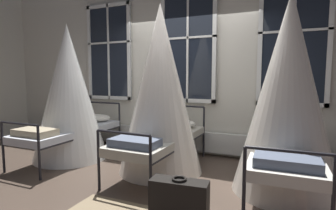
% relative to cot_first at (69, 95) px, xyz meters
% --- Properties ---
extents(ground, '(21.41, 21.41, 0.00)m').
position_rel_cot_first_xyz_m(ground, '(1.76, -0.03, -1.12)').
color(ground, '#4C3D33').
extents(back_wall_with_windows, '(8.79, 0.10, 3.36)m').
position_rel_cot_first_xyz_m(back_wall_with_windows, '(1.76, 1.26, 0.56)').
color(back_wall_with_windows, beige).
rests_on(back_wall_with_windows, ground).
extents(window_bank, '(4.55, 0.10, 2.85)m').
position_rel_cot_first_xyz_m(window_bank, '(1.76, 1.14, 0.09)').
color(window_bank, black).
rests_on(window_bank, ground).
extents(cot_first, '(1.26, 2.00, 2.32)m').
position_rel_cot_first_xyz_m(cot_first, '(0.00, 0.00, 0.00)').
color(cot_first, black).
rests_on(cot_first, ground).
extents(cot_second, '(1.26, 2.01, 2.49)m').
position_rel_cot_first_xyz_m(cot_second, '(1.73, 0.06, 0.08)').
color(cot_second, black).
rests_on(cot_second, ground).
extents(cot_third, '(1.26, 2.01, 2.44)m').
position_rel_cot_first_xyz_m(cot_third, '(3.46, -0.00, 0.06)').
color(cot_third, black).
rests_on(cot_third, ground).
extents(suitcase_dark, '(0.58, 0.26, 0.47)m').
position_rel_cot_first_xyz_m(suitcase_dark, '(2.55, -1.25, -0.90)').
color(suitcase_dark, black).
rests_on(suitcase_dark, ground).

